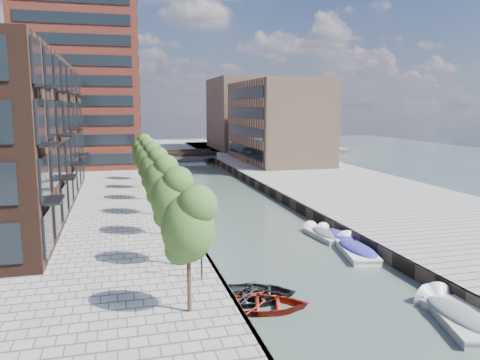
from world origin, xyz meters
name	(u,v)px	position (x,y,z in m)	size (l,w,h in m)	color
water	(214,192)	(0.00, 40.00, 0.00)	(300.00, 300.00, 0.00)	#38473F
quay_right	(330,183)	(16.00, 40.00, 0.50)	(20.00, 140.00, 1.00)	gray
quay_wall_left	(165,190)	(-6.10, 40.00, 0.50)	(0.25, 140.00, 1.00)	#332823
quay_wall_right	(260,186)	(6.10, 40.00, 0.50)	(0.25, 140.00, 1.00)	#332823
far_closure	(166,148)	(0.00, 100.00, 0.50)	(80.00, 40.00, 1.00)	gray
apartment_block	(22,135)	(-20.00, 30.00, 8.00)	(8.00, 38.00, 14.00)	black
tower	(80,73)	(-17.00, 65.00, 16.00)	(18.00, 18.00, 30.00)	#983C2C
tan_block_near	(277,122)	(16.00, 62.00, 8.00)	(12.00, 25.00, 14.00)	#9E7961
tan_block_far	(240,114)	(16.00, 88.00, 9.00)	(12.00, 20.00, 16.00)	#9E7961
bridge	(180,155)	(0.00, 72.00, 1.39)	(13.00, 6.00, 1.30)	gray
tree_0	(188,223)	(-8.50, 4.00, 5.31)	(2.50, 2.50, 5.95)	#382619
tree_1	(171,196)	(-8.50, 11.00, 5.31)	(2.50, 2.50, 5.95)	#382619
tree_2	(161,179)	(-8.50, 18.00, 5.31)	(2.50, 2.50, 5.95)	#382619
tree_3	(153,167)	(-8.50, 25.00, 5.31)	(2.50, 2.50, 5.95)	#382619
tree_4	(148,159)	(-8.50, 32.00, 5.31)	(2.50, 2.50, 5.95)	#382619
tree_5	(144,152)	(-8.50, 39.00, 5.31)	(2.50, 2.50, 5.95)	#382619
tree_6	(141,147)	(-8.50, 46.00, 5.31)	(2.50, 2.50, 5.95)	#382619
lamp_0	(201,236)	(-7.20, 8.00, 3.51)	(0.24, 0.24, 4.12)	black
lamp_1	(170,188)	(-7.20, 24.00, 3.51)	(0.24, 0.24, 4.12)	black
lamp_2	(155,166)	(-7.20, 40.00, 3.51)	(0.24, 0.24, 4.12)	black
sloop_0	(249,302)	(-4.83, 6.47, 0.00)	(3.16, 4.42, 0.92)	black
sloop_1	(256,296)	(-4.23, 7.19, 0.00)	(3.24, 4.53, 0.94)	black
sloop_2	(263,309)	(-4.39, 5.37, 0.00)	(3.50, 4.90, 1.02)	maroon
sloop_3	(182,211)	(-5.40, 29.99, 0.00)	(2.93, 4.11, 0.85)	white
sloop_4	(168,187)	(-5.17, 44.94, 0.00)	(3.19, 4.47, 0.93)	black
motorboat_0	(337,237)	(5.34, 16.40, 0.20)	(2.29, 5.20, 1.68)	silver
motorboat_1	(456,316)	(4.62, 1.71, 0.23)	(3.42, 6.01, 1.90)	#B1B0AE
motorboat_2	(460,314)	(5.19, 2.08, 0.10)	(3.29, 5.65, 1.78)	#BABAB8
motorboat_3	(355,250)	(5.05, 12.87, 0.23)	(3.12, 5.97, 1.90)	white
motorboat_4	(322,234)	(4.56, 17.56, 0.19)	(2.06, 4.84, 1.57)	silver
car	(251,159)	(10.86, 60.86, 1.65)	(1.52, 3.79, 1.29)	#B1B5B6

